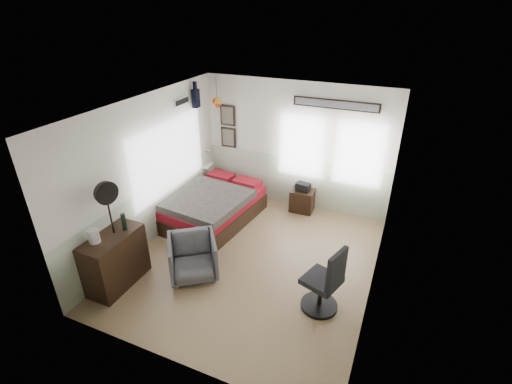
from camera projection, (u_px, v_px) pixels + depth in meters
ground_plane at (252, 261)px, 6.50m from camera, size 4.00×4.50×0.01m
room_shell at (252, 172)px, 5.93m from camera, size 4.02×4.52×2.71m
wall_decor at (241, 109)px, 7.51m from camera, size 3.55×1.32×1.44m
bed at (212, 206)px, 7.55m from camera, size 1.66×2.20×0.66m
dresser at (115, 260)px, 5.80m from camera, size 0.48×1.00×0.90m
armchair at (193, 257)px, 6.03m from camera, size 1.06×1.06×0.70m
nightstand at (302, 200)px, 7.95m from camera, size 0.49×0.40×0.48m
task_chair at (325, 285)px, 5.29m from camera, size 0.61×0.61×1.09m
kettle at (94, 236)px, 5.40m from camera, size 0.19×0.16×0.22m
bottle at (124, 222)px, 5.69m from camera, size 0.07×0.07×0.28m
stand_fan at (106, 194)px, 5.36m from camera, size 0.18×0.35×0.87m
black_bag at (303, 187)px, 7.80m from camera, size 0.32×0.23×0.17m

